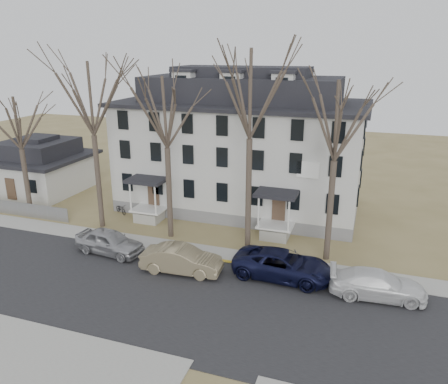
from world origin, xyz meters
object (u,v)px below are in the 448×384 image
at_px(small_house, 41,168).
at_px(tree_center, 250,88).
at_px(tree_bungalow, 17,119).
at_px(tree_mid_left, 166,107).
at_px(car_white, 378,285).
at_px(car_navy, 283,265).
at_px(tree_mid_right, 338,115).
at_px(car_silver, 109,242).
at_px(bicycle_left, 121,209).
at_px(boarding_house, 241,147).
at_px(tree_far_left, 90,94).
at_px(car_tan, 181,260).

height_order(small_house, tree_center, tree_center).
distance_m(tree_center, tree_bungalow, 19.23).
distance_m(tree_mid_left, car_white, 17.63).
bearing_deg(small_house, car_navy, -20.28).
height_order(tree_mid_right, tree_bungalow, tree_mid_right).
xyz_separation_m(car_silver, bicycle_left, (-3.34, 6.84, -0.42)).
distance_m(boarding_house, tree_mid_right, 12.51).
height_order(small_house, tree_far_left, tree_far_left).
relative_size(car_navy, bicycle_left, 3.81).
bearing_deg(car_silver, boarding_house, -19.21).
bearing_deg(car_white, tree_center, 59.81).
bearing_deg(car_tan, car_silver, 77.40).
relative_size(tree_mid_right, car_navy, 2.10).
bearing_deg(tree_mid_right, bicycle_left, 170.87).
distance_m(tree_far_left, car_tan, 14.01).
distance_m(tree_bungalow, car_navy, 23.66).
relative_size(tree_center, car_silver, 2.99).
height_order(tree_far_left, tree_bungalow, tree_far_left).
distance_m(boarding_house, car_navy, 13.97).
bearing_deg(tree_center, car_navy, -47.25).
relative_size(tree_center, tree_bungalow, 1.36).
relative_size(small_house, tree_mid_left, 0.68).
bearing_deg(car_white, boarding_house, 38.28).
bearing_deg(car_white, tree_mid_right, 33.46).
height_order(boarding_house, tree_far_left, tree_far_left).
xyz_separation_m(boarding_house, small_house, (-20.00, -1.96, -3.13)).
bearing_deg(tree_center, tree_far_left, 180.00).
relative_size(tree_mid_left, car_tan, 2.50).
bearing_deg(car_navy, tree_mid_right, -30.61).
bearing_deg(small_house, tree_bungalow, -57.16).
xyz_separation_m(tree_center, car_silver, (-8.69, -4.02, -10.25)).
relative_size(tree_far_left, car_silver, 2.79).
bearing_deg(car_silver, tree_bungalow, 74.51).
xyz_separation_m(tree_bungalow, car_tan, (16.08, -4.86, -7.28)).
relative_size(tree_bungalow, bicycle_left, 6.76).
bearing_deg(tree_far_left, tree_center, 0.00).
bearing_deg(tree_mid_left, bicycle_left, 154.94).
bearing_deg(tree_mid_right, tree_mid_left, 180.00).
bearing_deg(car_white, tree_mid_left, 69.15).
distance_m(tree_center, car_navy, 11.30).
relative_size(tree_mid_left, car_navy, 2.10).
xyz_separation_m(tree_center, tree_mid_right, (5.50, 0.00, -1.48)).
bearing_deg(tree_bungalow, bicycle_left, 22.00).
relative_size(boarding_house, car_silver, 4.23).
xyz_separation_m(car_tan, bicycle_left, (-9.10, 7.68, -0.42)).
relative_size(small_house, tree_far_left, 0.63).
bearing_deg(tree_far_left, car_white, -10.80).
bearing_deg(tree_center, tree_mid_right, 0.00).
bearing_deg(car_tan, tree_far_left, 57.49).
distance_m(small_house, tree_mid_left, 19.53).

